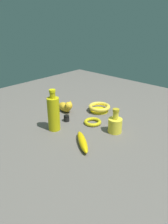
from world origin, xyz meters
TOP-DOWN VIEW (x-y plane):
  - ground at (0.00, 0.00)m, footprint 2.00×2.00m
  - bottle_short at (0.02, -0.21)m, footprint 0.08×0.08m
  - bowl at (0.19, 0.03)m, footprint 0.15×0.15m
  - nail_polish_jar at (-0.07, 0.08)m, footprint 0.04×0.04m
  - banana at (-0.20, -0.17)m, footprint 0.15×0.18m
  - bottle_tall at (-0.19, 0.06)m, footprint 0.07×0.07m
  - cat_figurine at (0.03, 0.19)m, footprint 0.08×0.16m
  - bangle at (0.02, -0.06)m, footprint 0.10×0.10m

SIDE VIEW (x-z plane):
  - ground at x=0.00m, z-range 0.00..0.00m
  - bangle at x=0.02m, z-range 0.00..0.02m
  - banana at x=-0.20m, z-range 0.00..0.04m
  - nail_polish_jar at x=-0.07m, z-range 0.00..0.04m
  - bowl at x=0.19m, z-range 0.00..0.05m
  - cat_figurine at x=0.03m, z-range -0.01..0.08m
  - bottle_short at x=0.02m, z-range -0.02..0.12m
  - bottle_tall at x=-0.19m, z-range -0.02..0.22m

